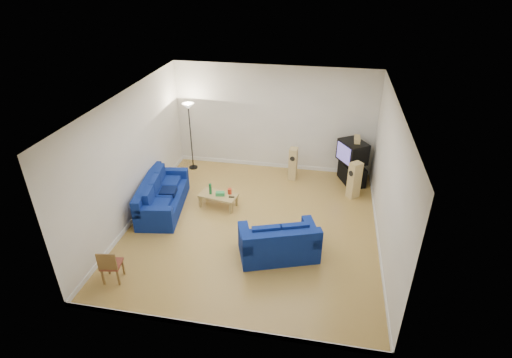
% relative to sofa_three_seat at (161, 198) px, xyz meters
% --- Properties ---
extents(room, '(6.01, 6.51, 3.21)m').
position_rel_sofa_three_seat_xyz_m(room, '(2.51, -0.31, 1.23)').
color(room, olive).
rests_on(room, ground).
extents(sofa_three_seat, '(1.27, 2.32, 0.85)m').
position_rel_sofa_three_seat_xyz_m(sofa_three_seat, '(0.00, 0.00, 0.00)').
color(sofa_three_seat, navy).
rests_on(sofa_three_seat, ground).
extents(sofa_loveseat, '(1.91, 1.45, 0.85)m').
position_rel_sofa_three_seat_xyz_m(sofa_loveseat, '(3.29, -1.33, 0.01)').
color(sofa_loveseat, navy).
rests_on(sofa_loveseat, ground).
extents(coffee_table, '(1.06, 0.66, 0.36)m').
position_rel_sofa_three_seat_xyz_m(coffee_table, '(1.44, 0.39, -0.01)').
color(coffee_table, tan).
rests_on(coffee_table, ground).
extents(bottle, '(0.10, 0.10, 0.30)m').
position_rel_sofa_three_seat_xyz_m(bottle, '(1.23, 0.39, 0.19)').
color(bottle, '#197233').
rests_on(bottle, coffee_table).
extents(tissue_box, '(0.25, 0.17, 0.09)m').
position_rel_sofa_three_seat_xyz_m(tissue_box, '(1.50, 0.36, 0.09)').
color(tissue_box, green).
rests_on(tissue_box, coffee_table).
extents(red_canister, '(0.11, 0.11, 0.15)m').
position_rel_sofa_three_seat_xyz_m(red_canister, '(1.73, 0.49, 0.12)').
color(red_canister, red).
rests_on(red_canister, coffee_table).
extents(remote, '(0.15, 0.06, 0.02)m').
position_rel_sofa_three_seat_xyz_m(remote, '(1.82, 0.32, 0.05)').
color(remote, black).
rests_on(remote, coffee_table).
extents(tv_stand, '(0.83, 1.05, 0.56)m').
position_rel_sofa_three_seat_xyz_m(tv_stand, '(4.94, 2.39, -0.03)').
color(tv_stand, black).
rests_on(tv_stand, ground).
extents(av_receiver, '(0.51, 0.54, 0.10)m').
position_rel_sofa_three_seat_xyz_m(av_receiver, '(4.88, 2.38, 0.30)').
color(av_receiver, black).
rests_on(av_receiver, tv_stand).
extents(television, '(0.92, 0.99, 0.62)m').
position_rel_sofa_three_seat_xyz_m(television, '(4.88, 2.40, 0.66)').
color(television, black).
rests_on(television, av_receiver).
extents(centre_speaker, '(0.16, 0.40, 0.14)m').
position_rel_sofa_three_seat_xyz_m(centre_speaker, '(4.97, 2.43, 1.04)').
color(centre_speaker, tan).
rests_on(centre_speaker, television).
extents(speaker_left, '(0.25, 0.32, 0.98)m').
position_rel_sofa_three_seat_xyz_m(speaker_left, '(3.21, 2.28, 0.18)').
color(speaker_left, tan).
rests_on(speaker_left, ground).
extents(speaker_right, '(0.39, 0.39, 1.04)m').
position_rel_sofa_three_seat_xyz_m(speaker_right, '(4.96, 1.55, 0.21)').
color(speaker_right, tan).
rests_on(speaker_right, ground).
extents(floor_lamp, '(0.36, 0.36, 2.11)m').
position_rel_sofa_three_seat_xyz_m(floor_lamp, '(0.06, 2.39, 1.43)').
color(floor_lamp, black).
rests_on(floor_lamp, ground).
extents(dining_chair, '(0.44, 0.44, 0.80)m').
position_rel_sofa_three_seat_xyz_m(dining_chair, '(0.07, -2.75, 0.13)').
color(dining_chair, brown).
rests_on(dining_chair, ground).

